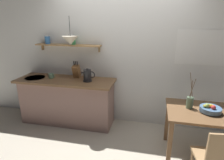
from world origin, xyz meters
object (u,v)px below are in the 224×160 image
dining_chair_near (217,159)px  twig_vase (190,102)px  coffee_mug_by_sink (51,76)px  electric_kettle (88,76)px  fruit_bowl (210,109)px  pendant_lamp (70,40)px  knife_block (76,71)px  dining_table (204,119)px

dining_chair_near → twig_vase: 0.83m
twig_vase → coffee_mug_by_sink: twig_vase is taller
dining_chair_near → electric_kettle: (-1.88, 1.18, 0.49)m
fruit_bowl → coffee_mug_by_sink: (-2.67, 0.56, 0.13)m
twig_vase → electric_kettle: 1.74m
pendant_lamp → electric_kettle: bearing=1.6°
electric_kettle → knife_block: knife_block is taller
dining_chair_near → electric_kettle: bearing=147.9°
coffee_mug_by_sink → dining_table: bearing=-11.7°
knife_block → dining_table: bearing=-17.1°
fruit_bowl → knife_block: knife_block is taller
twig_vase → dining_chair_near: bearing=-74.3°
coffee_mug_by_sink → fruit_bowl: bearing=-11.9°
fruit_bowl → coffee_mug_by_sink: 2.73m
dining_chair_near → twig_vase: (-0.21, 0.74, 0.33)m
electric_kettle → knife_block: 0.32m
dining_table → twig_vase: (-0.21, 0.06, 0.21)m
dining_table → dining_chair_near: 0.69m
twig_vase → pendant_lamp: (-1.95, 0.44, 0.77)m
knife_block → coffee_mug_by_sink: (-0.46, -0.12, -0.09)m
twig_vase → fruit_bowl: bearing=-17.2°
dining_table → pendant_lamp: (-2.16, 0.50, 0.98)m
dining_table → dining_chair_near: bearing=-89.9°
coffee_mug_by_sink → pendant_lamp: pendant_lamp is taller
coffee_mug_by_sink → electric_kettle: bearing=-2.9°
fruit_bowl → dining_table: bearing=159.2°
fruit_bowl → electric_kettle: 2.01m
twig_vase → knife_block: 2.05m
fruit_bowl → electric_kettle: size_ratio=1.10×
dining_table → twig_vase: twig_vase is taller
dining_table → pendant_lamp: size_ratio=2.16×
electric_kettle → coffee_mug_by_sink: (-0.74, 0.04, -0.06)m
dining_table → electric_kettle: electric_kettle is taller
dining_table → coffee_mug_by_sink: 2.69m
dining_table → pendant_lamp: pendant_lamp is taller
electric_kettle → dining_table: bearing=-15.1°
dining_table → twig_vase: 0.30m
fruit_bowl → pendant_lamp: bearing=166.8°
dining_chair_near → dining_table: bearing=90.1°
fruit_bowl → knife_block: bearing=162.8°
dining_chair_near → pendant_lamp: (-2.16, 1.17, 1.10)m
electric_kettle → coffee_mug_by_sink: size_ratio=1.88×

